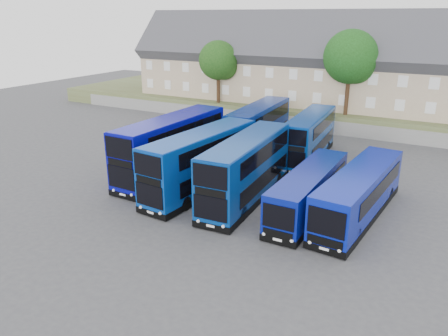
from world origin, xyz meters
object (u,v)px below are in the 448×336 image
tree_mid (352,59)px  tree_west (220,62)px  dd_front_mid (201,163)px  dd_front_left (172,148)px  coach_east_a (309,192)px

tree_mid → tree_west: bearing=-178.2°
dd_front_mid → tree_mid: tree_mid is taller
dd_front_left → dd_front_mid: size_ratio=1.05×
coach_east_a → tree_west: 29.70m
dd_front_mid → dd_front_left: bearing=160.2°
tree_west → tree_mid: size_ratio=0.83×
coach_east_a → tree_west: bearing=131.3°
dd_front_left → dd_front_mid: bearing=-23.3°
tree_mid → dd_front_left: bearing=-113.2°
coach_east_a → tree_mid: (-3.10, 22.54, 6.64)m
dd_front_mid → tree_mid: (5.07, 22.81, 5.86)m
dd_front_left → coach_east_a: 12.22m
coach_east_a → tree_mid: 23.70m
coach_east_a → tree_mid: size_ratio=1.16×
dd_front_left → tree_west: size_ratio=1.58×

